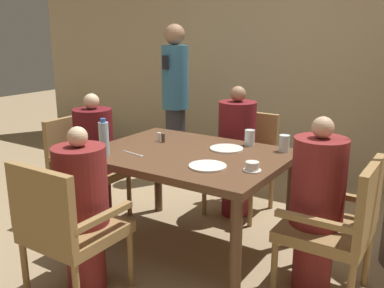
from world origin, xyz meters
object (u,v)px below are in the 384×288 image
(chair_far_side, at_px, (243,158))
(diner_in_near_chair, at_px, (83,209))
(chair_right_side, at_px, (339,223))
(chair_near_corner, at_px, (66,225))
(standing_host, at_px, (175,98))
(teacup_with_saucer, at_px, (252,167))
(diner_in_far_chair, at_px, (236,151))
(diner_in_left_chair, at_px, (95,157))
(glass_tall_near, at_px, (284,143))
(plate_main_right, at_px, (208,166))
(chair_left_side, at_px, (84,164))
(glass_tall_mid, at_px, (250,138))
(diner_in_right_chair, at_px, (317,204))
(water_bottle, at_px, (104,139))
(plate_main_left, at_px, (226,149))

(chair_far_side, relative_size, diner_in_near_chair, 0.83)
(chair_right_side, height_order, chair_near_corner, same)
(standing_host, relative_size, teacup_with_saucer, 14.45)
(diner_in_far_chair, height_order, diner_in_near_chair, diner_in_far_chair)
(diner_in_left_chair, distance_m, standing_host, 1.34)
(diner_in_far_chair, height_order, glass_tall_near, diner_in_far_chair)
(diner_in_far_chair, relative_size, diner_in_near_chair, 1.09)
(diner_in_near_chair, height_order, plate_main_right, diner_in_near_chair)
(chair_left_side, distance_m, glass_tall_mid, 1.45)
(diner_in_far_chair, height_order, plate_main_right, diner_in_far_chair)
(diner_in_right_chair, relative_size, diner_in_near_chair, 1.06)
(diner_in_right_chair, distance_m, chair_near_corner, 1.50)
(diner_in_near_chair, xyz_separation_m, teacup_with_saucer, (0.83, 0.63, 0.24))
(standing_host, bearing_deg, glass_tall_near, -29.93)
(chair_left_side, distance_m, chair_right_side, 2.14)
(teacup_with_saucer, bearing_deg, chair_near_corner, -137.17)
(plate_main_right, bearing_deg, chair_left_side, 171.10)
(diner_in_right_chair, bearing_deg, chair_right_side, 0.00)
(chair_right_side, bearing_deg, glass_tall_near, 142.47)
(chair_left_side, bearing_deg, chair_far_side, 40.10)
(diner_in_left_chair, distance_m, diner_in_right_chair, 1.86)
(chair_left_side, distance_m, water_bottle, 0.84)
(diner_in_left_chair, distance_m, glass_tall_mid, 1.31)
(water_bottle, bearing_deg, diner_in_near_chair, -66.60)
(chair_right_side, relative_size, plate_main_right, 3.64)
(plate_main_left, bearing_deg, plate_main_right, -77.57)
(plate_main_left, relative_size, water_bottle, 0.92)
(diner_in_left_chair, relative_size, standing_host, 0.67)
(diner_in_left_chair, relative_size, chair_near_corner, 1.25)
(glass_tall_near, bearing_deg, teacup_with_saucer, -90.42)
(chair_left_side, height_order, glass_tall_near, chair_left_side)
(chair_far_side, relative_size, standing_host, 0.53)
(chair_left_side, xyz_separation_m, teacup_with_saucer, (1.63, -0.13, 0.30))
(chair_far_side, xyz_separation_m, teacup_with_saucer, (0.56, -1.03, 0.30))
(teacup_with_saucer, bearing_deg, chair_left_side, 175.34)
(teacup_with_saucer, bearing_deg, water_bottle, -165.84)
(chair_far_side, bearing_deg, diner_in_right_chair, -44.03)
(chair_far_side, bearing_deg, plate_main_left, -74.34)
(teacup_with_saucer, bearing_deg, chair_far_side, 118.35)
(water_bottle, relative_size, glass_tall_mid, 2.20)
(diner_in_near_chair, relative_size, glass_tall_mid, 8.83)
(chair_near_corner, height_order, glass_tall_mid, chair_near_corner)
(plate_main_right, bearing_deg, water_bottle, -166.69)
(chair_right_side, xyz_separation_m, standing_host, (-2.08, 1.30, 0.40))
(standing_host, distance_m, glass_tall_mid, 1.58)
(chair_near_corner, distance_m, glass_tall_mid, 1.46)
(diner_in_right_chair, bearing_deg, glass_tall_mid, 147.90)
(chair_far_side, bearing_deg, chair_near_corner, -98.56)
(teacup_with_saucer, bearing_deg, plate_main_right, -163.62)
(diner_in_near_chair, bearing_deg, diner_in_left_chair, 130.88)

